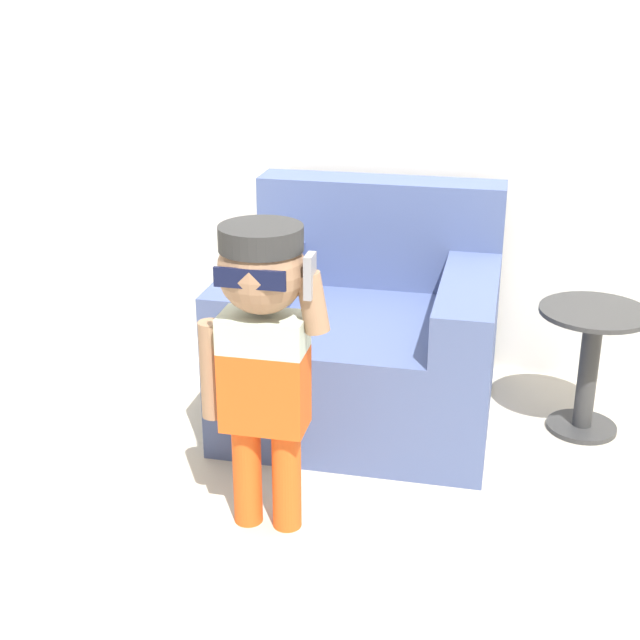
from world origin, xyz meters
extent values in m
plane|color=#BCB29E|center=(0.00, 0.00, 0.00)|extent=(10.00, 10.00, 0.00)
cube|color=silver|center=(0.00, 0.84, 1.30)|extent=(10.00, 0.05, 2.60)
cube|color=#475684|center=(0.03, 0.26, 0.22)|extent=(1.02, 0.97, 0.44)
cube|color=#475684|center=(0.03, 0.65, 0.67)|extent=(1.02, 0.20, 0.45)
cube|color=#475684|center=(-0.38, 0.16, 0.54)|extent=(0.21, 0.77, 0.19)
cube|color=#475684|center=(0.43, 0.16, 0.54)|extent=(0.21, 0.77, 0.19)
cylinder|color=#E05119|center=(-0.21, -0.57, 0.18)|extent=(0.09, 0.09, 0.36)
cylinder|color=#E05119|center=(-0.07, -0.57, 0.18)|extent=(0.09, 0.09, 0.36)
cube|color=#E05119|center=(-0.14, -0.57, 0.49)|extent=(0.26, 0.15, 0.26)
cube|color=#B7C6B2|center=(-0.14, -0.57, 0.68)|extent=(0.26, 0.15, 0.11)
sphere|color=#997051|center=(-0.14, -0.57, 0.88)|extent=(0.26, 0.26, 0.26)
cylinder|color=#2D2D2D|center=(-0.14, -0.57, 0.98)|extent=(0.25, 0.25, 0.07)
cube|color=#2D2D2D|center=(-0.14, -0.45, 0.95)|extent=(0.15, 0.12, 0.01)
cube|color=#0F1433|center=(-0.14, -0.69, 0.89)|extent=(0.21, 0.01, 0.06)
cylinder|color=#997051|center=(-0.31, -0.57, 0.54)|extent=(0.08, 0.08, 0.32)
cylinder|color=#997051|center=(0.01, -0.57, 0.79)|extent=(0.11, 0.08, 0.19)
cube|color=gray|center=(0.01, -0.59, 0.88)|extent=(0.02, 0.07, 0.13)
cylinder|color=#333333|center=(0.90, 0.32, 0.01)|extent=(0.27, 0.27, 0.02)
cylinder|color=#333333|center=(0.90, 0.32, 0.24)|extent=(0.08, 0.08, 0.49)
cylinder|color=#333333|center=(0.90, 0.32, 0.50)|extent=(0.42, 0.42, 0.02)
camera|label=1|loc=(0.57, -2.96, 1.70)|focal=50.00mm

